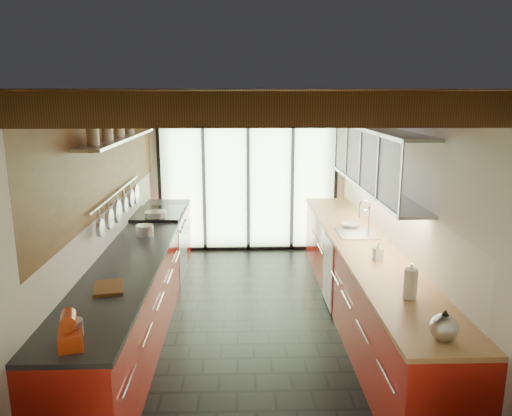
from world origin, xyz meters
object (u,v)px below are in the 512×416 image
soap_bottle (378,251)px  kettle (444,326)px  stand_mixer (71,331)px  bowl (351,226)px  paper_towel (410,284)px

soap_bottle → kettle: bearing=-90.0°
stand_mixer → kettle: bearing=-0.2°
soap_bottle → bowl: (0.00, 1.25, -0.07)m
kettle → paper_towel: bearing=90.0°
paper_towel → soap_bottle: 0.98m
bowl → paper_towel: bearing=-90.0°
kettle → paper_towel: paper_towel is taller
kettle → soap_bottle: bearing=90.0°
paper_towel → soap_bottle: (0.00, 0.98, -0.03)m
kettle → bowl: 2.94m
stand_mixer → soap_bottle: bearing=33.4°
stand_mixer → paper_towel: paper_towel is taller
stand_mixer → paper_towel: size_ratio=1.00×
paper_towel → bowl: size_ratio=1.34×
kettle → soap_bottle: kettle is taller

